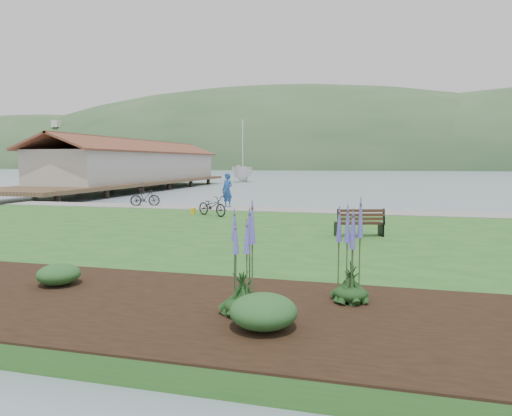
{
  "coord_description": "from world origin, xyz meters",
  "views": [
    {
      "loc": [
        4.84,
        -17.21,
        3.02
      ],
      "look_at": [
        0.63,
        -0.92,
        1.3
      ],
      "focal_mm": 32.0,
      "sensor_mm": 36.0,
      "label": 1
    }
  ],
  "objects_px": {
    "park_bench": "(360,222)",
    "person": "(227,187)",
    "sailboat": "(243,182)",
    "bicycle_a": "(212,206)"
  },
  "relations": [
    {
      "from": "bicycle_a",
      "to": "sailboat",
      "type": "distance_m",
      "value": 45.9
    },
    {
      "from": "sailboat",
      "to": "person",
      "type": "bearing_deg",
      "value": -76.28
    },
    {
      "from": "person",
      "to": "sailboat",
      "type": "distance_m",
      "value": 41.88
    },
    {
      "from": "park_bench",
      "to": "person",
      "type": "xyz_separation_m",
      "value": [
        -7.63,
        8.5,
        0.64
      ]
    },
    {
      "from": "park_bench",
      "to": "sailboat",
      "type": "distance_m",
      "value": 52.29
    },
    {
      "from": "park_bench",
      "to": "person",
      "type": "bearing_deg",
      "value": 115.4
    },
    {
      "from": "bicycle_a",
      "to": "sailboat",
      "type": "height_order",
      "value": "sailboat"
    },
    {
      "from": "park_bench",
      "to": "sailboat",
      "type": "height_order",
      "value": "sailboat"
    },
    {
      "from": "park_bench",
      "to": "bicycle_a",
      "type": "height_order",
      "value": "park_bench"
    },
    {
      "from": "bicycle_a",
      "to": "park_bench",
      "type": "bearing_deg",
      "value": -94.34
    }
  ]
}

